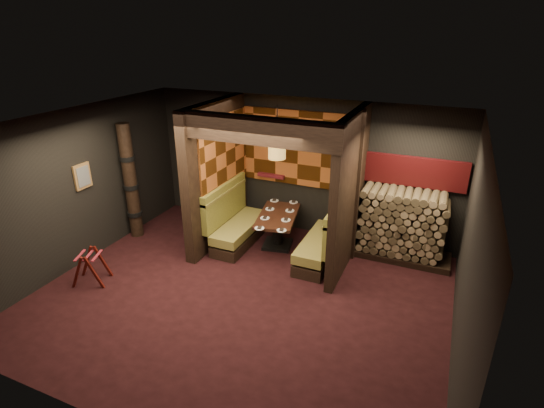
{
  "coord_description": "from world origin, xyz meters",
  "views": [
    {
      "loc": [
        2.8,
        -5.18,
        4.17
      ],
      "look_at": [
        0.0,
        1.3,
        1.15
      ],
      "focal_mm": 28.0,
      "sensor_mm": 36.0,
      "label": 1
    }
  ],
  "objects_px": {
    "pendant_lamp": "(277,147)",
    "totem_column": "(131,182)",
    "booth_bench_left": "(236,224)",
    "firewood_stack": "(406,226)",
    "luggage_rack": "(90,266)",
    "dining_table": "(278,225)",
    "booth_bench_right": "(325,242)"
  },
  "relations": [
    {
      "from": "booth_bench_left",
      "to": "totem_column",
      "type": "height_order",
      "value": "totem_column"
    },
    {
      "from": "booth_bench_left",
      "to": "pendant_lamp",
      "type": "distance_m",
      "value": 1.89
    },
    {
      "from": "pendant_lamp",
      "to": "luggage_rack",
      "type": "xyz_separation_m",
      "value": [
        -2.47,
        -2.43,
        -1.77
      ]
    },
    {
      "from": "luggage_rack",
      "to": "totem_column",
      "type": "bearing_deg",
      "value": 105.14
    },
    {
      "from": "pendant_lamp",
      "to": "firewood_stack",
      "type": "bearing_deg",
      "value": 13.25
    },
    {
      "from": "booth_bench_left",
      "to": "luggage_rack",
      "type": "height_order",
      "value": "booth_bench_left"
    },
    {
      "from": "pendant_lamp",
      "to": "luggage_rack",
      "type": "height_order",
      "value": "pendant_lamp"
    },
    {
      "from": "dining_table",
      "to": "totem_column",
      "type": "bearing_deg",
      "value": -165.94
    },
    {
      "from": "dining_table",
      "to": "firewood_stack",
      "type": "relative_size",
      "value": 0.83
    },
    {
      "from": "firewood_stack",
      "to": "pendant_lamp",
      "type": "bearing_deg",
      "value": -166.75
    },
    {
      "from": "luggage_rack",
      "to": "totem_column",
      "type": "distance_m",
      "value": 2.0
    },
    {
      "from": "booth_bench_left",
      "to": "luggage_rack",
      "type": "distance_m",
      "value": 2.81
    },
    {
      "from": "booth_bench_right",
      "to": "luggage_rack",
      "type": "bearing_deg",
      "value": -146.84
    },
    {
      "from": "totem_column",
      "to": "luggage_rack",
      "type": "bearing_deg",
      "value": -74.86
    },
    {
      "from": "pendant_lamp",
      "to": "totem_column",
      "type": "height_order",
      "value": "pendant_lamp"
    },
    {
      "from": "dining_table",
      "to": "pendant_lamp",
      "type": "xyz_separation_m",
      "value": [
        0.0,
        -0.05,
        1.63
      ]
    },
    {
      "from": "booth_bench_left",
      "to": "pendant_lamp",
      "type": "height_order",
      "value": "pendant_lamp"
    },
    {
      "from": "totem_column",
      "to": "firewood_stack",
      "type": "bearing_deg",
      "value": 13.19
    },
    {
      "from": "luggage_rack",
      "to": "firewood_stack",
      "type": "bearing_deg",
      "value": 31.61
    },
    {
      "from": "firewood_stack",
      "to": "booth_bench_left",
      "type": "bearing_deg",
      "value": -167.83
    },
    {
      "from": "pendant_lamp",
      "to": "luggage_rack",
      "type": "relative_size",
      "value": 1.42
    },
    {
      "from": "booth_bench_left",
      "to": "firewood_stack",
      "type": "height_order",
      "value": "firewood_stack"
    },
    {
      "from": "dining_table",
      "to": "booth_bench_right",
      "type": "bearing_deg",
      "value": -10.12
    },
    {
      "from": "booth_bench_left",
      "to": "pendant_lamp",
      "type": "relative_size",
      "value": 1.61
    },
    {
      "from": "booth_bench_left",
      "to": "firewood_stack",
      "type": "bearing_deg",
      "value": 12.17
    },
    {
      "from": "firewood_stack",
      "to": "dining_table",
      "type": "bearing_deg",
      "value": -167.89
    },
    {
      "from": "dining_table",
      "to": "firewood_stack",
      "type": "bearing_deg",
      "value": 12.11
    },
    {
      "from": "luggage_rack",
      "to": "dining_table",
      "type": "bearing_deg",
      "value": 45.13
    },
    {
      "from": "dining_table",
      "to": "luggage_rack",
      "type": "xyz_separation_m",
      "value": [
        -2.47,
        -2.48,
        -0.14
      ]
    },
    {
      "from": "pendant_lamp",
      "to": "totem_column",
      "type": "xyz_separation_m",
      "value": [
        -2.94,
        -0.69,
        -0.9
      ]
    },
    {
      "from": "luggage_rack",
      "to": "firewood_stack",
      "type": "distance_m",
      "value": 5.72
    },
    {
      "from": "pendant_lamp",
      "to": "luggage_rack",
      "type": "distance_m",
      "value": 3.89
    }
  ]
}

